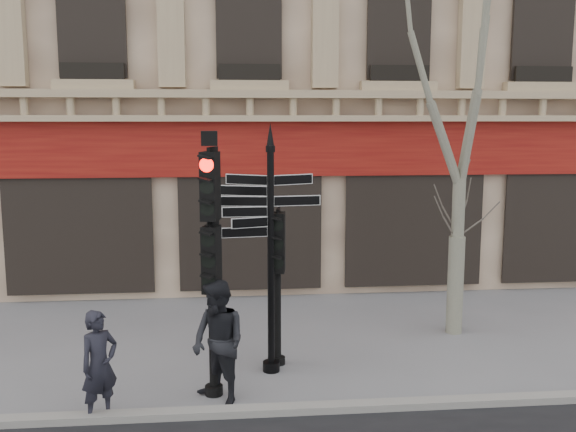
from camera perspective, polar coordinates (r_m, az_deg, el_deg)
name	(u,v)px	position (r m, az deg, el deg)	size (l,w,h in m)	color
ground	(263,377)	(11.11, -2.28, -14.07)	(80.00, 80.00, 0.00)	slate
kerb	(268,410)	(9.81, -1.79, -16.89)	(80.00, 0.25, 0.12)	gray
fingerpost	(271,207)	(10.59, -1.56, 0.78)	(1.87, 1.87, 4.23)	black
traffic_signal_main	(211,232)	(9.75, -6.85, -1.42)	(0.52, 0.43, 4.11)	black
traffic_signal_secondary	(278,259)	(11.07, -0.94, -3.86)	(0.50, 0.39, 2.71)	black
plane_tree	(464,62)	(12.99, 15.40, 13.05)	(2.87, 2.87, 7.63)	gray
pedestrian_a	(99,365)	(9.77, -16.43, -12.61)	(0.59, 0.39, 1.61)	black
pedestrian_b	(218,342)	(9.89, -6.20, -11.11)	(0.93, 0.72, 1.90)	black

